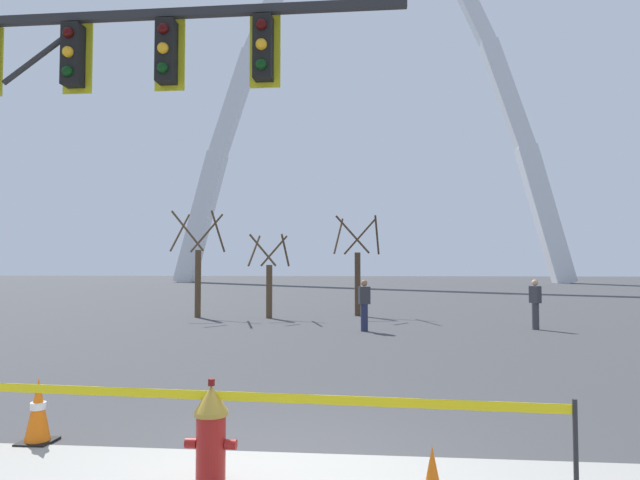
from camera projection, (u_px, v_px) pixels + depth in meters
The scene contains 11 objects.
ground_plane at pixel (289, 466), 5.62m from camera, with size 240.00×240.00×0.00m, color #3D3D3F.
fire_hydrant at pixel (211, 438), 4.97m from camera, with size 0.46×0.48×0.99m.
caution_tape_barrier at pixel (214, 418), 4.97m from camera, with size 6.07×0.43×0.92m.
traffic_cone_by_hydrant at pixel (38, 411), 6.35m from camera, with size 0.36×0.36×0.73m.
traffic_signal_gantry at pixel (44, 100), 8.16m from camera, with size 7.82×0.44×6.00m.
monument_arch at pixel (368, 108), 73.63m from camera, with size 51.28×2.39×52.33m.
tree_far_left at pixel (198, 270), 22.31m from camera, with size 1.93×1.94×4.18m.
tree_left_mid at pixel (269, 281), 21.94m from camera, with size 1.52×1.53×3.26m.
tree_center_left at pixel (357, 272), 23.01m from camera, with size 1.87×1.89×4.06m.
pedestrian_walking_left at pixel (364, 305), 17.42m from camera, with size 0.39×0.30×1.59m.
pedestrian_standing_center at pixel (535, 304), 17.92m from camera, with size 0.35×0.39×1.59m.
Camera 1 is at (0.87, -5.66, 1.98)m, focal length 31.60 mm.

